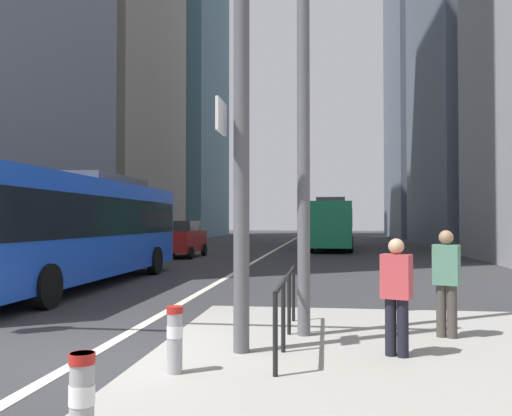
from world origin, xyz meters
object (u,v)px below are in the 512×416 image
at_px(car_receding_near, 335,232).
at_px(bollard_left, 82,402).
at_px(pedestrian_waiting, 446,278).
at_px(street_lamp_post, 303,11).
at_px(car_receding_far, 332,229).
at_px(city_bus_blue_oncoming, 76,224).
at_px(car_oncoming_mid, 181,239).
at_px(city_bus_red_receding, 331,222).
at_px(pedestrian_far, 396,292).
at_px(bollard_right, 175,336).
at_px(traffic_signal_gantry, 81,67).

distance_m(car_receding_near, bollard_left, 43.76).
bearing_deg(pedestrian_waiting, street_lamp_post, -176.67).
bearing_deg(bollard_left, car_receding_far, 87.64).
height_order(car_receding_near, street_lamp_post, street_lamp_post).
bearing_deg(city_bus_blue_oncoming, car_oncoming_mid, 91.53).
height_order(city_bus_red_receding, pedestrian_waiting, city_bus_red_receding).
bearing_deg(pedestrian_far, car_oncoming_mid, 112.62).
relative_size(city_bus_blue_oncoming, car_oncoming_mid, 2.91).
relative_size(bollard_right, pedestrian_waiting, 0.48).
height_order(car_receding_near, pedestrian_far, car_receding_near).
xyz_separation_m(street_lamp_post, pedestrian_far, (1.27, -1.16, -4.28)).
xyz_separation_m(bollard_left, pedestrian_far, (2.72, 3.52, 0.40)).
height_order(city_bus_blue_oncoming, bollard_left, city_bus_blue_oncoming).
bearing_deg(traffic_signal_gantry, car_receding_far, 85.71).
bearing_deg(car_oncoming_mid, city_bus_red_receding, 47.35).
bearing_deg(street_lamp_post, bollard_left, -107.18).
bearing_deg(car_receding_near, city_bus_red_receding, -92.06).
distance_m(pedestrian_waiting, pedestrian_far, 1.58).
distance_m(street_lamp_post, pedestrian_far, 4.61).
relative_size(city_bus_red_receding, pedestrian_far, 7.01).
relative_size(traffic_signal_gantry, pedestrian_waiting, 4.19).
xyz_separation_m(car_receding_far, pedestrian_far, (0.34, -54.16, 0.01)).
relative_size(car_receding_near, car_receding_far, 1.00).
relative_size(city_bus_blue_oncoming, street_lamp_post, 1.51).
xyz_separation_m(car_receding_near, car_receding_far, (-0.13, 14.00, 0.00)).
xyz_separation_m(car_receding_near, pedestrian_far, (0.21, -40.16, 0.01)).
height_order(car_receding_far, bollard_left, car_receding_far).
height_order(bollard_left, pedestrian_waiting, pedestrian_waiting).
xyz_separation_m(car_receding_near, bollard_left, (-2.51, -43.68, -0.39)).
bearing_deg(city_bus_red_receding, street_lamp_post, -91.37).
relative_size(city_bus_blue_oncoming, bollard_left, 14.89).
bearing_deg(pedestrian_far, street_lamp_post, 137.78).
height_order(car_receding_far, pedestrian_far, car_receding_far).
bearing_deg(bollard_left, car_oncoming_mid, 103.67).
height_order(city_bus_red_receding, street_lamp_post, street_lamp_post).
height_order(car_receding_far, traffic_signal_gantry, traffic_signal_gantry).
distance_m(car_oncoming_mid, traffic_signal_gantry, 21.36).
distance_m(city_bus_red_receding, street_lamp_post, 28.40).
distance_m(city_bus_blue_oncoming, car_receding_near, 33.44).
bearing_deg(car_oncoming_mid, pedestrian_far, -67.38).
relative_size(car_receding_near, bollard_right, 5.89).
height_order(car_receding_near, pedestrian_waiting, car_receding_near).
xyz_separation_m(city_bus_blue_oncoming, car_oncoming_mid, (-0.35, 12.94, -0.85)).
relative_size(car_oncoming_mid, car_receding_far, 0.90).
distance_m(car_oncoming_mid, car_receding_near, 21.24).
bearing_deg(traffic_signal_gantry, car_receding_near, 84.03).
distance_m(traffic_signal_gantry, street_lamp_post, 3.55).
distance_m(car_receding_far, pedestrian_waiting, 52.89).
height_order(traffic_signal_gantry, bollard_left, traffic_signal_gantry).
height_order(bollard_right, pedestrian_waiting, pedestrian_waiting).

